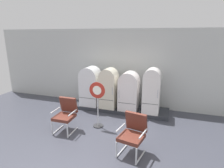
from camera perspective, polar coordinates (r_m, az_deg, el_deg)
ground at (r=4.87m, az=-8.33°, el=-21.33°), size 12.00×10.00×0.05m
back_wall at (r=7.49m, az=3.68°, el=4.92°), size 11.76×0.12×3.07m
display_plinth at (r=7.31m, az=2.22°, el=-7.43°), size 3.71×0.95×0.13m
refrigerator_0 at (r=7.32m, az=-6.63°, el=-0.33°), size 0.71×0.68×1.52m
refrigerator_1 at (r=7.02m, az=-1.00°, el=-0.89°), size 0.61×0.63×1.51m
refrigerator_2 at (r=6.83m, az=5.18°, el=-1.89°), size 0.70×0.64×1.42m
refrigerator_3 at (r=6.68m, az=12.08°, el=-1.62°), size 0.58×0.65×1.59m
armchair_left at (r=5.81m, az=-13.96°, el=-8.62°), size 0.62×0.68×1.02m
armchair_right at (r=4.66m, az=6.47°, el=-14.43°), size 0.70×0.77×1.02m
sign_stand at (r=5.81m, az=-4.43°, el=-6.21°), size 0.50×0.32×1.46m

